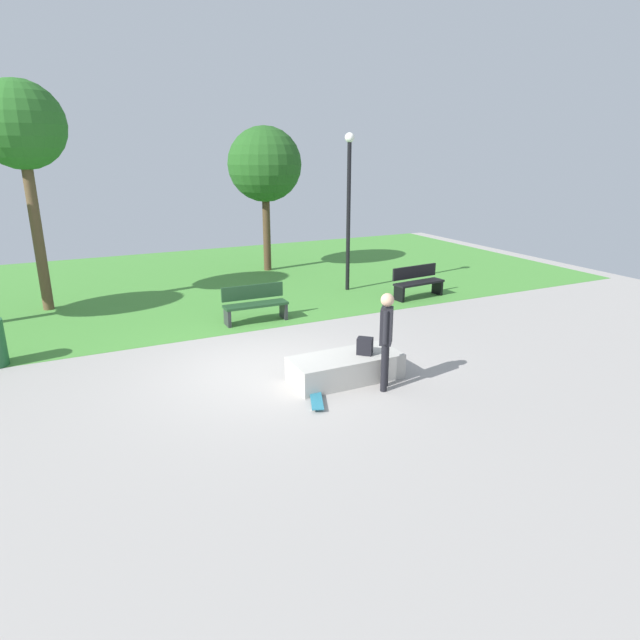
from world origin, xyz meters
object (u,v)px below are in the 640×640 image
object	(u,v)px
skater_performing_trick	(386,334)
backpack_on_ledge	(365,346)
park_bench_center_lawn	(255,303)
park_bench_far_right	(418,281)
tree_young_birch	(21,128)
concrete_ledge	(346,368)
skateboard_by_ledge	(316,399)
lamp_post	(349,198)
tree_tall_oak	(265,165)

from	to	relation	value
skater_performing_trick	backpack_on_ledge	bearing A→B (deg)	97.58
skater_performing_trick	park_bench_center_lawn	distance (m)	4.92
park_bench_far_right	park_bench_center_lawn	bearing A→B (deg)	-178.35
park_bench_center_lawn	tree_young_birch	xyz separation A→B (m)	(-4.66, 3.50, 4.15)
concrete_ledge	park_bench_center_lawn	size ratio (longest dim) A/B	1.29
backpack_on_ledge	skater_performing_trick	distance (m)	0.71
skateboard_by_ledge	lamp_post	xyz separation A→B (m)	(4.27, 6.66, 2.70)
backpack_on_ledge	skater_performing_trick	world-z (taller)	skater_performing_trick
backpack_on_ledge	tree_young_birch	size ratio (longest dim) A/B	0.06
skateboard_by_ledge	park_bench_center_lawn	bearing A→B (deg)	82.64
skateboard_by_ledge	park_bench_center_lawn	world-z (taller)	park_bench_center_lawn
backpack_on_ledge	skateboard_by_ledge	size ratio (longest dim) A/B	0.39
park_bench_far_right	tree_tall_oak	bearing A→B (deg)	115.09
skateboard_by_ledge	tree_tall_oak	bearing A→B (deg)	73.50
backpack_on_ledge	tree_young_birch	distance (m)	10.22
backpack_on_ledge	tree_young_birch	world-z (taller)	tree_young_birch
skateboard_by_ledge	tree_young_birch	bearing A→B (deg)	115.90
backpack_on_ledge	park_bench_far_right	size ratio (longest dim) A/B	0.20
park_bench_far_right	tree_young_birch	distance (m)	11.07
skater_performing_trick	lamp_post	xyz separation A→B (m)	(2.92, 6.67, 1.72)
skateboard_by_ledge	tree_tall_oak	distance (m)	11.48
concrete_ledge	skater_performing_trick	world-z (taller)	skater_performing_trick
concrete_ledge	skateboard_by_ledge	size ratio (longest dim) A/B	2.54
backpack_on_ledge	lamp_post	bearing A→B (deg)	-73.41
concrete_ledge	skater_performing_trick	distance (m)	1.13
lamp_post	skateboard_by_ledge	bearing A→B (deg)	-122.70
tree_tall_oak	lamp_post	size ratio (longest dim) A/B	1.07
backpack_on_ledge	lamp_post	world-z (taller)	lamp_post
skater_performing_trick	skateboard_by_ledge	bearing A→B (deg)	179.41
tree_tall_oak	skater_performing_trick	bearing A→B (deg)	-99.47
tree_young_birch	lamp_post	distance (m)	8.68
tree_tall_oak	park_bench_center_lawn	bearing A→B (deg)	-113.72
concrete_ledge	tree_tall_oak	world-z (taller)	tree_tall_oak
tree_young_birch	backpack_on_ledge	bearing A→B (deg)	-55.59
park_bench_far_right	park_bench_center_lawn	xyz separation A→B (m)	(-5.04, -0.15, 0.00)
park_bench_center_lawn	tree_tall_oak	bearing A→B (deg)	66.28
skater_performing_trick	tree_tall_oak	world-z (taller)	tree_tall_oak
park_bench_far_right	park_bench_center_lawn	distance (m)	5.05
skater_performing_trick	park_bench_far_right	xyz separation A→B (m)	(4.32, 4.98, -0.56)
skateboard_by_ledge	concrete_ledge	bearing A→B (deg)	35.12
park_bench_far_right	tree_young_birch	bearing A→B (deg)	160.96
skateboard_by_ledge	lamp_post	bearing A→B (deg)	57.30
concrete_ledge	lamp_post	distance (m)	7.34
park_bench_far_right	park_bench_center_lawn	size ratio (longest dim) A/B	1.02
lamp_post	concrete_ledge	bearing A→B (deg)	-119.18
park_bench_center_lawn	lamp_post	bearing A→B (deg)	26.68
backpack_on_ledge	tree_tall_oak	world-z (taller)	tree_tall_oak
backpack_on_ledge	park_bench_far_right	xyz separation A→B (m)	(4.39, 4.41, -0.15)
skater_performing_trick	park_bench_far_right	bearing A→B (deg)	49.10
concrete_ledge	backpack_on_ledge	world-z (taller)	backpack_on_ledge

